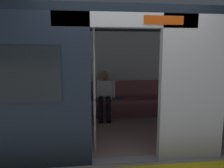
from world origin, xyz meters
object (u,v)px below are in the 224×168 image
at_px(handbag, 86,97).
at_px(bench_seat, 110,104).
at_px(train_car, 112,58).
at_px(grab_pole_door, 94,88).
at_px(person_seated, 104,92).
at_px(book, 119,98).

bearing_deg(handbag, bench_seat, 176.32).
xyz_separation_m(train_car, bench_seat, (-0.07, -1.03, -1.18)).
height_order(bench_seat, grab_pole_door, grab_pole_door).
bearing_deg(bench_seat, grab_pole_door, 76.57).
relative_size(train_car, person_seated, 5.43).
height_order(bench_seat, book, book).
height_order(bench_seat, handbag, handbag).
xyz_separation_m(bench_seat, person_seated, (0.14, 0.05, 0.33)).
distance_m(bench_seat, book, 0.30).
xyz_separation_m(bench_seat, handbag, (0.59, -0.04, 0.19)).
bearing_deg(bench_seat, train_car, 86.10).
xyz_separation_m(train_car, person_seated, (0.07, -0.98, -0.85)).
bearing_deg(grab_pole_door, person_seated, -99.55).
bearing_deg(bench_seat, person_seated, 20.49).
height_order(bench_seat, person_seated, person_seated).
bearing_deg(person_seated, book, -159.90).
relative_size(bench_seat, person_seated, 2.51).
distance_m(handbag, grab_pole_door, 1.99).
distance_m(person_seated, book, 0.47).
bearing_deg(book, handbag, 11.80).
bearing_deg(train_car, bench_seat, -93.90).
relative_size(person_seated, book, 5.36).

